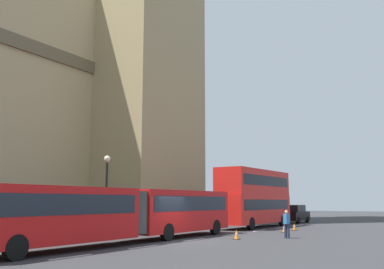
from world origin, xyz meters
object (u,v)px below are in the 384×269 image
(pedestrian_near_cones, at_px, (287,223))
(traffic_cone_east, at_px, (294,227))
(articulated_bus, at_px, (127,210))
(street_lamp, at_px, (106,189))
(sedan_lead, at_px, (295,214))
(traffic_cone_west, at_px, (237,235))
(traffic_cone_middle, at_px, (284,228))
(double_decker_bus, at_px, (255,196))

(pedestrian_near_cones, bearing_deg, traffic_cone_east, 16.19)
(articulated_bus, bearing_deg, pedestrian_near_cones, -38.91)
(street_lamp, bearing_deg, traffic_cone_east, -36.94)
(sedan_lead, xyz_separation_m, traffic_cone_west, (-20.55, -3.73, -0.63))
(street_lamp, bearing_deg, traffic_cone_west, -74.80)
(traffic_cone_east, xyz_separation_m, pedestrian_near_cones, (-6.89, -2.00, 0.63))
(articulated_bus, xyz_separation_m, traffic_cone_west, (5.29, -3.95, -1.46))
(articulated_bus, height_order, traffic_cone_middle, articulated_bus)
(sedan_lead, xyz_separation_m, traffic_cone_east, (-11.30, -3.96, -0.63))
(articulated_bus, relative_size, street_lamp, 3.51)
(sedan_lead, xyz_separation_m, traffic_cone_middle, (-13.54, -4.00, -0.63))
(double_decker_bus, relative_size, street_lamp, 1.95)
(traffic_cone_east, bearing_deg, double_decker_bus, 64.62)
(articulated_bus, xyz_separation_m, street_lamp, (2.99, 4.51, 1.31))
(traffic_cone_middle, bearing_deg, traffic_cone_east, 0.95)
(articulated_bus, xyz_separation_m, pedestrian_near_cones, (7.65, -6.18, -0.83))
(sedan_lead, height_order, street_lamp, street_lamp)
(articulated_bus, distance_m, pedestrian_near_cones, 9.87)
(articulated_bus, relative_size, traffic_cone_east, 31.93)
(traffic_cone_west, distance_m, pedestrian_near_cones, 3.31)
(traffic_cone_east, bearing_deg, sedan_lead, 19.31)
(double_decker_bus, height_order, street_lamp, street_lamp)
(articulated_bus, distance_m, traffic_cone_middle, 13.09)
(traffic_cone_middle, xyz_separation_m, street_lamp, (-9.31, 8.72, 2.77))
(double_decker_bus, relative_size, traffic_cone_west, 17.73)
(traffic_cone_middle, bearing_deg, pedestrian_near_cones, -157.10)
(traffic_cone_east, height_order, street_lamp, street_lamp)
(traffic_cone_east, bearing_deg, articulated_bus, 163.97)
(articulated_bus, distance_m, double_decker_bus, 16.55)
(traffic_cone_middle, distance_m, traffic_cone_east, 2.24)
(double_decker_bus, xyz_separation_m, sedan_lead, (9.32, -0.22, -1.80))
(articulated_bus, xyz_separation_m, sedan_lead, (25.84, -0.22, -0.83))
(traffic_cone_middle, bearing_deg, articulated_bus, 161.08)
(double_decker_bus, height_order, traffic_cone_west, double_decker_bus)
(double_decker_bus, xyz_separation_m, traffic_cone_middle, (-4.23, -4.22, -2.43))
(traffic_cone_west, distance_m, street_lamp, 9.19)
(traffic_cone_west, bearing_deg, pedestrian_near_cones, -43.31)
(articulated_bus, relative_size, pedestrian_near_cones, 10.96)
(traffic_cone_middle, height_order, street_lamp, street_lamp)
(double_decker_bus, height_order, traffic_cone_east, double_decker_bus)
(double_decker_bus, relative_size, traffic_cone_east, 17.73)
(sedan_lead, bearing_deg, double_decker_bus, 178.64)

